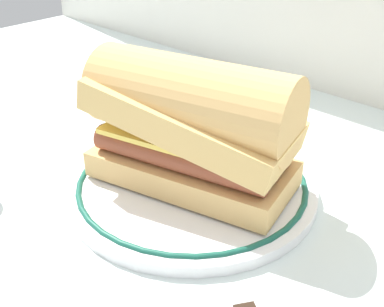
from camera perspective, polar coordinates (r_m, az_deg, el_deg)
The scene contains 3 objects.
ground_plane at distance 0.48m, azimuth 0.65°, elevation -6.15°, with size 1.50×1.50×0.00m, color silver.
plate at distance 0.50m, azimuth 0.00°, elevation -3.70°, with size 0.25×0.25×0.01m.
sausage_sandwich at distance 0.47m, azimuth 0.00°, elevation 3.60°, with size 0.22×0.14×0.13m.
Camera 1 is at (0.27, -0.29, 0.28)m, focal length 45.57 mm.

